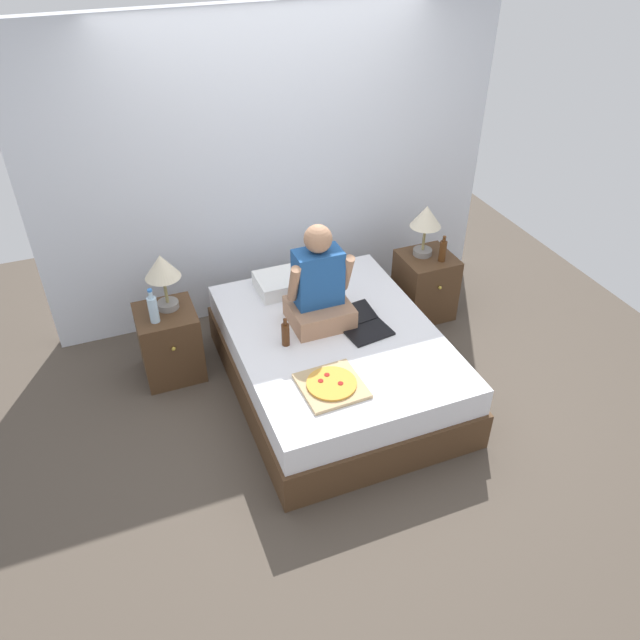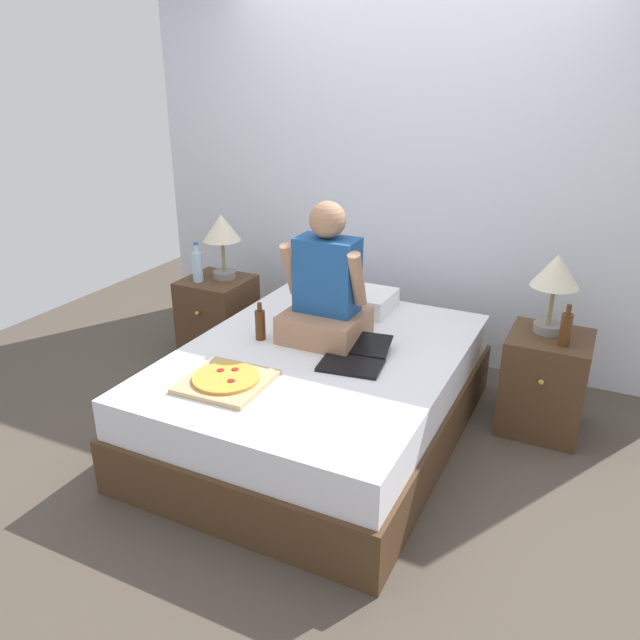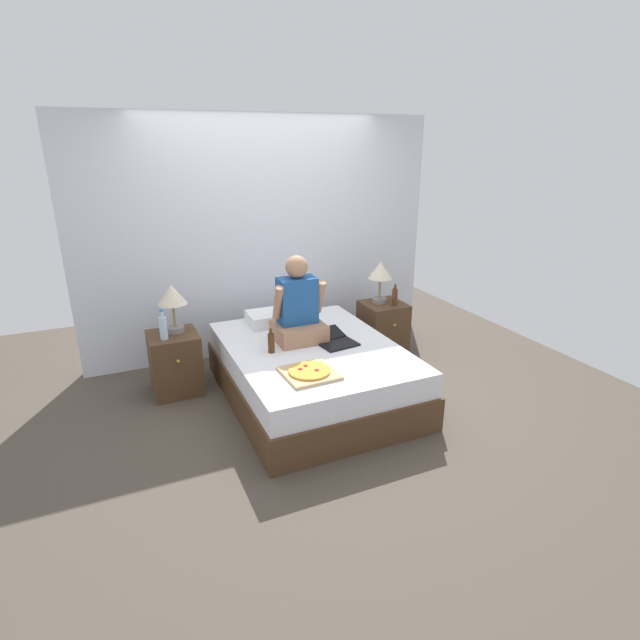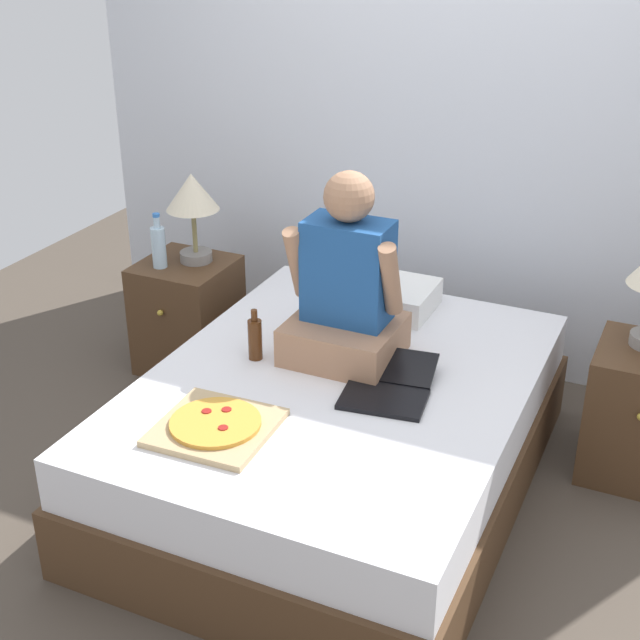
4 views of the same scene
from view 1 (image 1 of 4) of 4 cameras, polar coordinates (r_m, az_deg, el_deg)
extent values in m
plane|color=#4C4238|center=(4.85, 1.33, -6.04)|extent=(5.87, 5.87, 0.00)
cube|color=silver|center=(5.25, -4.25, 13.56)|extent=(3.87, 0.12, 2.50)
cube|color=#4C331E|center=(4.75, 1.35, -4.70)|extent=(1.48, 1.95, 0.30)
cube|color=white|center=(4.58, 1.39, -2.27)|extent=(1.43, 1.89, 0.21)
cube|color=#4C331E|center=(4.93, -13.57, -2.03)|extent=(0.44, 0.44, 0.57)
sphere|color=gold|center=(4.67, -13.24, -2.58)|extent=(0.03, 0.03, 0.03)
cylinder|color=gray|center=(4.79, -13.72, 1.36)|extent=(0.16, 0.16, 0.05)
cylinder|color=olive|center=(4.72, -13.95, 2.71)|extent=(0.02, 0.02, 0.22)
cone|color=beige|center=(4.62, -14.30, 4.78)|extent=(0.26, 0.26, 0.18)
cylinder|color=silver|center=(4.63, -14.99, 0.91)|extent=(0.07, 0.07, 0.20)
cylinder|color=silver|center=(4.56, -15.24, 2.25)|extent=(0.03, 0.03, 0.06)
cylinder|color=blue|center=(4.54, -15.31, 2.63)|extent=(0.04, 0.03, 0.02)
cube|color=#4C331E|center=(5.54, 9.56, 3.17)|extent=(0.44, 0.44, 0.57)
sphere|color=gold|center=(5.31, 10.92, 2.92)|extent=(0.03, 0.03, 0.03)
cylinder|color=gray|center=(5.40, 9.35, 6.16)|extent=(0.16, 0.16, 0.05)
cylinder|color=olive|center=(5.33, 9.49, 7.42)|extent=(0.02, 0.02, 0.22)
cone|color=beige|center=(5.24, 9.70, 9.34)|extent=(0.26, 0.26, 0.18)
cylinder|color=#512D14|center=(5.31, 11.15, 6.19)|extent=(0.06, 0.06, 0.18)
cylinder|color=#512D14|center=(5.25, 11.29, 7.27)|extent=(0.03, 0.03, 0.05)
cube|color=white|center=(4.99, -2.83, 3.54)|extent=(0.52, 0.34, 0.12)
cube|color=#A37556|center=(4.59, -0.04, 0.67)|extent=(0.44, 0.40, 0.16)
cube|color=#1E4C8C|center=(4.45, -0.18, 3.93)|extent=(0.34, 0.20, 0.42)
sphere|color=#A37556|center=(4.29, -0.19, 7.44)|extent=(0.20, 0.20, 0.20)
cylinder|color=#A37556|center=(4.34, -2.40, 3.32)|extent=(0.07, 0.18, 0.32)
cylinder|color=#A37556|center=(4.46, 2.45, 4.34)|extent=(0.07, 0.18, 0.32)
cube|color=black|center=(4.52, 4.48, -1.13)|extent=(0.35, 0.26, 0.02)
cube|color=black|center=(4.64, 3.12, 0.55)|extent=(0.34, 0.24, 0.06)
cube|color=tan|center=(4.06, 1.06, -6.04)|extent=(0.41, 0.41, 0.02)
cylinder|color=gold|center=(4.05, 1.07, -5.82)|extent=(0.33, 0.33, 0.02)
cylinder|color=maroon|center=(4.05, 0.06, -5.57)|extent=(0.04, 0.04, 0.00)
cylinder|color=maroon|center=(4.04, 1.89, -5.80)|extent=(0.04, 0.04, 0.00)
cylinder|color=maroon|center=(4.10, 0.64, -5.02)|extent=(0.04, 0.04, 0.00)
cylinder|color=#4C2811|center=(4.37, -3.17, -1.35)|extent=(0.06, 0.06, 0.17)
cylinder|color=#4C2811|center=(4.30, -3.22, -0.19)|extent=(0.03, 0.03, 0.05)
camera|label=2|loc=(3.11, 49.92, -2.49)|focal=35.00mm
camera|label=3|loc=(1.12, 1.19, -80.47)|focal=28.00mm
camera|label=4|loc=(2.86, 52.62, 1.06)|focal=50.00mm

